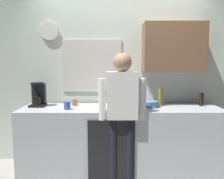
% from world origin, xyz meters
% --- Properties ---
extents(kitchen_counter, '(2.65, 0.64, 0.89)m').
position_xyz_m(kitchen_counter, '(0.00, 0.30, 0.45)').
color(kitchen_counter, '#B2B7BC').
rests_on(kitchen_counter, ground_plane).
extents(dishwasher_panel, '(0.56, 0.02, 0.80)m').
position_xyz_m(dishwasher_panel, '(-0.13, -0.03, 0.40)').
color(dishwasher_panel, black).
rests_on(dishwasher_panel, ground_plane).
extents(back_wall_assembly, '(4.25, 0.42, 2.60)m').
position_xyz_m(back_wall_assembly, '(0.09, 0.70, 1.36)').
color(back_wall_assembly, silver).
rests_on(back_wall_assembly, ground_plane).
extents(coffee_maker, '(0.20, 0.20, 0.33)m').
position_xyz_m(coffee_maker, '(-1.14, 0.41, 1.04)').
color(coffee_maker, black).
rests_on(coffee_maker, kitchen_counter).
extents(bottle_amber_beer, '(0.06, 0.06, 0.23)m').
position_xyz_m(bottle_amber_beer, '(0.08, 0.44, 1.01)').
color(bottle_amber_beer, brown).
rests_on(bottle_amber_beer, kitchen_counter).
extents(bottle_dark_sauce, '(0.06, 0.06, 0.18)m').
position_xyz_m(bottle_dark_sauce, '(1.12, 0.43, 0.98)').
color(bottle_dark_sauce, black).
rests_on(bottle_dark_sauce, kitchen_counter).
extents(bottle_olive_oil, '(0.06, 0.06, 0.25)m').
position_xyz_m(bottle_olive_oil, '(0.55, 0.42, 1.02)').
color(bottle_olive_oil, olive).
rests_on(bottle_olive_oil, kitchen_counter).
extents(cup_blue_mug, '(0.08, 0.08, 0.10)m').
position_xyz_m(cup_blue_mug, '(-0.70, 0.18, 0.94)').
color(cup_blue_mug, '#3351B2').
rests_on(cup_blue_mug, kitchen_counter).
extents(cup_terracotta_mug, '(0.08, 0.08, 0.09)m').
position_xyz_m(cup_terracotta_mug, '(-0.65, 0.43, 0.94)').
color(cup_terracotta_mug, '#B26647').
rests_on(cup_terracotta_mug, kitchen_counter).
extents(mixing_bowl, '(0.22, 0.22, 0.08)m').
position_xyz_m(mixing_bowl, '(0.39, 0.33, 0.93)').
color(mixing_bowl, '#4C72A5').
rests_on(mixing_bowl, kitchen_counter).
extents(dish_soap, '(0.06, 0.06, 0.18)m').
position_xyz_m(dish_soap, '(0.24, 0.12, 0.97)').
color(dish_soap, blue).
rests_on(dish_soap, kitchen_counter).
extents(person_at_sink, '(0.57, 0.22, 1.60)m').
position_xyz_m(person_at_sink, '(0.00, 0.00, 0.95)').
color(person_at_sink, black).
rests_on(person_at_sink, ground_plane).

